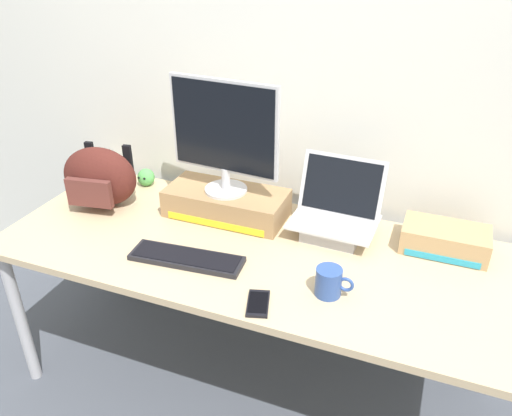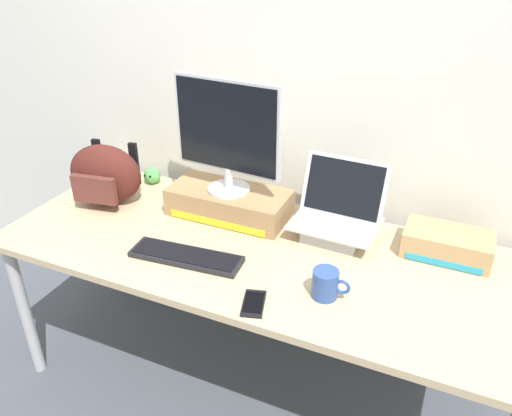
{
  "view_description": "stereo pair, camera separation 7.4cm",
  "coord_description": "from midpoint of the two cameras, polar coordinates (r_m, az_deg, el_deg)",
  "views": [
    {
      "loc": [
        0.61,
        -1.55,
        1.84
      ],
      "look_at": [
        0.0,
        0.0,
        0.91
      ],
      "focal_mm": 35.99,
      "sensor_mm": 36.0,
      "label": 1
    },
    {
      "loc": [
        0.68,
        -1.53,
        1.84
      ],
      "look_at": [
        0.0,
        0.0,
        0.91
      ],
      "focal_mm": 35.99,
      "sensor_mm": 36.0,
      "label": 2
    }
  ],
  "objects": [
    {
      "name": "external_keyboard",
      "position": [
        1.95,
        -6.69,
        -5.38
      ],
      "size": [
        0.44,
        0.16,
        0.02
      ],
      "rotation": [
        0.0,
        0.0,
        0.09
      ],
      "color": "black",
      "rests_on": "desk"
    },
    {
      "name": "toner_box_cyan",
      "position": [
        2.08,
        21.46,
        -3.75
      ],
      "size": [
        0.32,
        0.18,
        0.1
      ],
      "color": "tan",
      "rests_on": "desk"
    },
    {
      "name": "back_wall",
      "position": [
        2.21,
        6.51,
        14.81
      ],
      "size": [
        7.0,
        0.1,
        2.6
      ],
      "primitive_type": "cube",
      "color": "silver",
      "rests_on": "ground"
    },
    {
      "name": "cell_phone",
      "position": [
        1.73,
        0.99,
        -10.57
      ],
      "size": [
        0.11,
        0.15,
        0.01
      ],
      "rotation": [
        0.0,
        0.0,
        0.29
      ],
      "color": "black",
      "rests_on": "desk"
    },
    {
      "name": "plush_toy",
      "position": [
        2.53,
        -10.65,
        3.6
      ],
      "size": [
        0.08,
        0.08,
        0.08
      ],
      "color": "#56B256",
      "rests_on": "desk"
    },
    {
      "name": "coffee_mug",
      "position": [
        1.76,
        8.98,
        -8.35
      ],
      "size": [
        0.13,
        0.09,
        0.1
      ],
      "color": "#2D4C93",
      "rests_on": "desk"
    },
    {
      "name": "desktop_monitor",
      "position": [
        2.07,
        -2.2,
        8.22
      ],
      "size": [
        0.47,
        0.18,
        0.48
      ],
      "rotation": [
        0.0,
        0.0,
        -0.07
      ],
      "color": "silver",
      "rests_on": "toner_box_yellow"
    },
    {
      "name": "desk",
      "position": [
        2.04,
        1.05,
        -5.92
      ],
      "size": [
        2.04,
        0.81,
        0.73
      ],
      "color": "tan",
      "rests_on": "ground"
    },
    {
      "name": "toner_box_yellow",
      "position": [
        2.2,
        -2.03,
        0.62
      ],
      "size": [
        0.51,
        0.24,
        0.12
      ],
      "color": "#9E7A51",
      "rests_on": "desk"
    },
    {
      "name": "ground_plane",
      "position": [
        2.48,
        0.9,
        -18.67
      ],
      "size": [
        20.0,
        20.0,
        0.0
      ],
      "primitive_type": "plane",
      "color": "#474C56"
    },
    {
      "name": "open_laptop",
      "position": [
        2.08,
        9.92,
        -1.59
      ],
      "size": [
        0.35,
        0.26,
        0.3
      ],
      "rotation": [
        0.0,
        0.0,
        -0.04
      ],
      "color": "#ADADB2",
      "rests_on": "desk"
    },
    {
      "name": "messenger_backpack",
      "position": [
        2.37,
        -15.54,
        3.63
      ],
      "size": [
        0.36,
        0.26,
        0.27
      ],
      "rotation": [
        0.0,
        0.0,
        0.16
      ],
      "color": "#4C1E19",
      "rests_on": "desk"
    }
  ]
}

